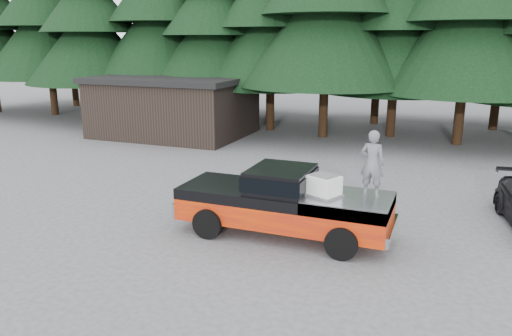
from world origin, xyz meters
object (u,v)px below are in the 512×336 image
at_px(utility_building, 174,105).
at_px(pickup_truck, 284,212).
at_px(man_on_bed, 372,163).
at_px(air_compressor, 324,186).

bearing_deg(utility_building, pickup_truck, -48.63).
height_order(pickup_truck, utility_building, utility_building).
xyz_separation_m(man_on_bed, utility_building, (-12.85, 11.67, -0.54)).
xyz_separation_m(air_compressor, man_on_bed, (1.14, 0.51, 0.61)).
distance_m(pickup_truck, air_compressor, 1.49).
bearing_deg(pickup_truck, utility_building, 131.37).
relative_size(pickup_truck, air_compressor, 7.85).
xyz_separation_m(pickup_truck, utility_building, (-10.56, 11.99, 1.00)).
distance_m(air_compressor, man_on_bed, 1.40).
bearing_deg(man_on_bed, pickup_truck, 16.38).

